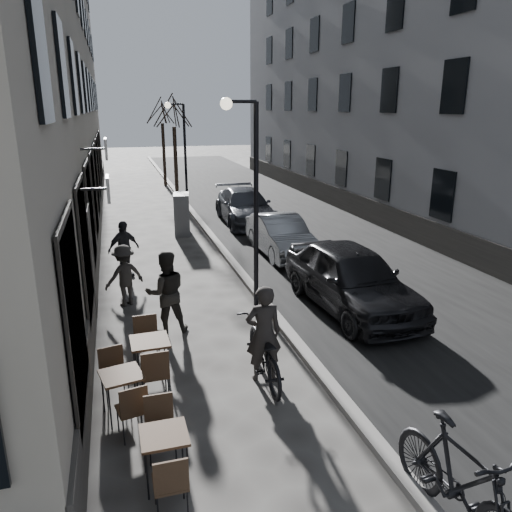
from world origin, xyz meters
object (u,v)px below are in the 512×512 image
car_far (245,206)px  bistro_set_b (123,391)px  pedestrian_far (124,249)px  car_mid (281,235)px  tree_near (173,111)px  moped (460,482)px  tree_far (162,110)px  utility_cabinet (182,214)px  bistro_set_c (151,357)px  pedestrian_mid (124,275)px  streetlamp_near (249,182)px  bicycle (263,351)px  car_near (351,278)px  streetlamp_far (181,146)px  bistro_set_a (165,453)px  pedestrian_near (166,292)px

car_far → bistro_set_b: bearing=-110.9°
pedestrian_far → car_mid: 5.32m
tree_near → car_far: (2.22, -5.79, -3.94)m
moped → tree_near: bearing=85.5°
tree_far → utility_cabinet: (-0.70, -13.09, -3.85)m
bistro_set_c → pedestrian_mid: (-0.33, 3.99, 0.28)m
pedestrian_far → pedestrian_mid: bearing=-120.2°
streetlamp_near → car_far: streetlamp_near is taller
bicycle → car_near: size_ratio=0.45×
pedestrian_mid → car_far: bearing=-146.9°
bistro_set_b → streetlamp_near: bearing=39.0°
bistro_set_c → moped: bearing=-55.8°
bicycle → bistro_set_c: bearing=-10.9°
streetlamp_far → bistro_set_a: 18.16m
bistro_set_b → pedestrian_mid: size_ratio=1.01×
tree_far → bistro_set_a: tree_far is taller
streetlamp_near → pedestrian_mid: (-3.04, 0.91, -2.37)m
utility_cabinet → car_near: size_ratio=0.34×
tree_far → utility_cabinet: 13.66m
streetlamp_far → pedestrian_near: bearing=-99.5°
tree_near → bistro_set_b: (-3.31, -19.05, -4.19)m
bistro_set_a → car_mid: bearing=63.0°
tree_far → car_mid: size_ratio=1.40×
pedestrian_far → moped: (3.50, -10.67, -0.17)m
bistro_set_c → bistro_set_b: bearing=-120.4°
pedestrian_far → streetlamp_near: bearing=-75.5°
streetlamp_near → utility_cabinet: size_ratio=3.14×
bicycle → pedestrian_mid: (-2.35, 4.45, 0.23)m
pedestrian_near → car_far: pedestrian_near is taller
bistro_set_b → car_far: (5.52, 13.26, 0.25)m
bicycle → pedestrian_mid: pedestrian_mid is taller
pedestrian_far → car_far: (5.27, 6.04, -0.13)m
pedestrian_near → pedestrian_mid: size_ratio=1.19×
tree_near → car_mid: tree_near is taller
bicycle → pedestrian_near: bearing=-57.5°
utility_cabinet → tree_far: bearing=95.0°
utility_cabinet → car_far: bearing=32.1°
pedestrian_near → pedestrian_far: (-0.80, 4.17, -0.09)m
bistro_set_b → car_near: car_near is taller
tree_near → pedestrian_far: tree_near is taller
tree_near → car_far: bearing=-69.0°
bistro_set_a → utility_cabinet: utility_cabinet is taller
streetlamp_near → tree_far: tree_far is taller
streetlamp_far → tree_near: size_ratio=0.89×
bistro_set_b → bicycle: bicycle is taller
pedestrian_far → bistro_set_c: bearing=-116.2°
streetlamp_far → bistro_set_b: 16.59m
bistro_set_c → car_mid: car_mid is taller
tree_near → pedestrian_far: bearing=-104.5°
car_near → pedestrian_far: bearing=139.6°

